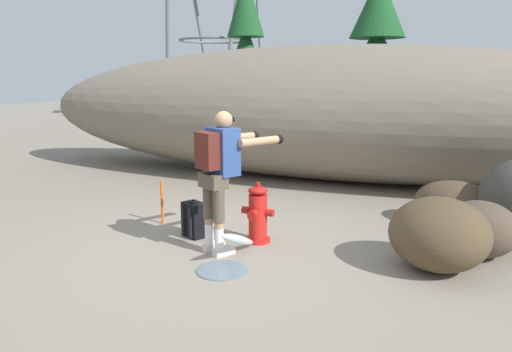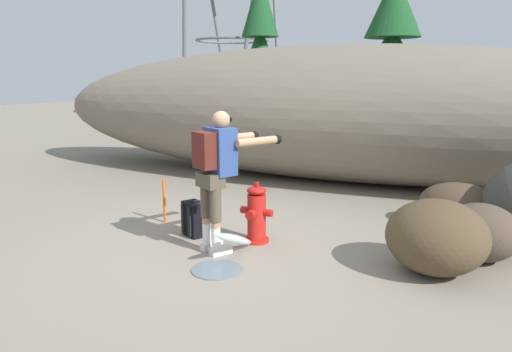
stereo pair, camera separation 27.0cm
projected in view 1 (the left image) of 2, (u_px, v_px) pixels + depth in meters
ground_plane at (225, 249)px, 5.59m from camera, size 56.00×56.00×0.04m
dirt_embankment at (323, 113)px, 9.21m from camera, size 13.04×3.20×2.58m
fire_hydrant at (258, 215)px, 5.73m from camera, size 0.41×0.35×0.74m
hydrant_water_jet at (234, 248)px, 5.16m from camera, size 0.54×1.10×0.44m
utility_worker at (221, 165)px, 5.26m from camera, size 0.80×1.04×1.61m
spare_backpack at (195, 220)px, 5.95m from camera, size 0.36×0.35×0.47m
boulder_mid at (479, 229)px, 5.27m from camera, size 0.92×0.85×0.64m
boulder_small at (455, 203)px, 6.42m from camera, size 1.31×1.16×0.60m
boulder_outlier at (439, 234)px, 4.90m from camera, size 1.28×1.29×0.77m
pine_tree_far_left at (246, 48)px, 15.51m from camera, size 1.88×1.88×5.27m
pine_tree_left at (376, 49)px, 14.38m from camera, size 2.58×2.58×5.01m
survey_stake at (162, 202)px, 6.45m from camera, size 0.04×0.04×0.60m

